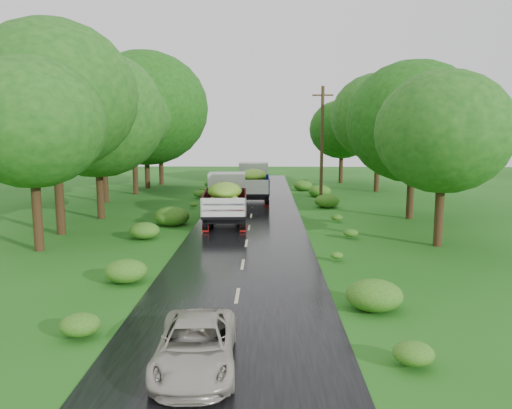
{
  "coord_description": "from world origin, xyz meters",
  "views": [
    {
      "loc": [
        0.98,
        -16.52,
        5.71
      ],
      "look_at": [
        0.45,
        9.9,
        1.7
      ],
      "focal_mm": 35.0,
      "sensor_mm": 36.0,
      "label": 1
    }
  ],
  "objects_px": {
    "truck_near": "(226,196)",
    "car": "(196,346)",
    "truck_far": "(253,180)",
    "utility_pole": "(322,145)"
  },
  "relations": [
    {
      "from": "truck_near",
      "to": "utility_pole",
      "type": "height_order",
      "value": "utility_pole"
    },
    {
      "from": "truck_near",
      "to": "car",
      "type": "relative_size",
      "value": 1.71
    },
    {
      "from": "truck_near",
      "to": "truck_far",
      "type": "relative_size",
      "value": 1.0
    },
    {
      "from": "car",
      "to": "truck_near",
      "type": "bearing_deg",
      "value": 89.35
    },
    {
      "from": "truck_near",
      "to": "truck_far",
      "type": "bearing_deg",
      "value": 78.84
    },
    {
      "from": "truck_near",
      "to": "car",
      "type": "bearing_deg",
      "value": -90.16
    },
    {
      "from": "truck_near",
      "to": "truck_far",
      "type": "distance_m",
      "value": 9.52
    },
    {
      "from": "truck_near",
      "to": "car",
      "type": "distance_m",
      "value": 19.0
    },
    {
      "from": "truck_near",
      "to": "utility_pole",
      "type": "relative_size",
      "value": 0.79
    },
    {
      "from": "truck_far",
      "to": "utility_pole",
      "type": "xyz_separation_m",
      "value": [
        5.16,
        -2.27,
        2.89
      ]
    }
  ]
}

